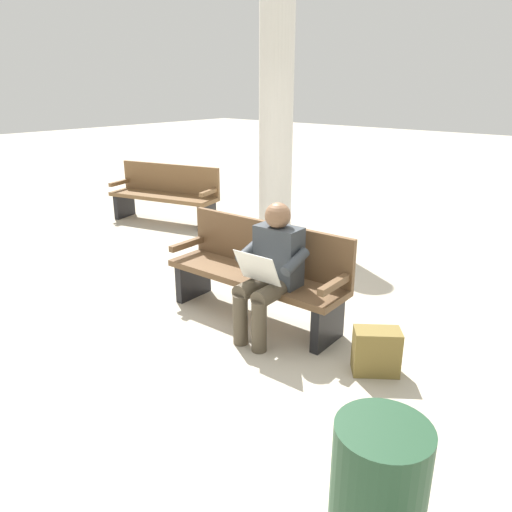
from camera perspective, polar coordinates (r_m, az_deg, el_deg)
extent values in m
plane|color=#B7AD99|center=(4.70, -0.25, -7.19)|extent=(40.00, 40.00, 0.00)
cube|color=brown|center=(4.52, -0.26, -2.43)|extent=(1.82, 0.56, 0.06)
cube|color=brown|center=(4.60, 1.40, 1.31)|extent=(1.80, 0.13, 0.45)
cube|color=brown|center=(4.03, 9.25, -3.21)|extent=(0.08, 0.48, 0.06)
cube|color=brown|center=(5.01, -7.89, 1.43)|extent=(0.08, 0.48, 0.06)
cube|color=black|center=(4.21, 8.37, -7.77)|extent=(0.10, 0.44, 0.39)
cube|color=black|center=(5.11, -7.31, -2.68)|extent=(0.10, 0.44, 0.39)
cube|color=#33383D|center=(4.21, 2.64, 0.05)|extent=(0.41, 0.24, 0.52)
sphere|color=brown|center=(4.09, 2.56, 4.73)|extent=(0.22, 0.22, 0.22)
cylinder|color=#4C4233|center=(4.08, 2.00, -4.25)|extent=(0.17, 0.43, 0.15)
cylinder|color=#4C4233|center=(4.20, -0.20, -3.57)|extent=(0.17, 0.43, 0.15)
cylinder|color=#4C4233|center=(4.05, 0.36, -8.21)|extent=(0.13, 0.13, 0.45)
cylinder|color=#4C4233|center=(4.16, -1.83, -7.41)|extent=(0.13, 0.13, 0.45)
cylinder|color=#33383D|center=(3.99, 4.60, -0.68)|extent=(0.10, 0.32, 0.18)
cylinder|color=#33383D|center=(4.26, -0.76, 0.70)|extent=(0.10, 0.32, 0.18)
cube|color=silver|center=(3.99, 0.12, -1.42)|extent=(0.41, 0.15, 0.27)
cube|color=brown|center=(3.90, 13.84, -10.75)|extent=(0.40, 0.37, 0.36)
cube|color=olive|center=(4.03, 13.49, -10.58)|extent=(0.22, 0.18, 0.16)
cube|color=brown|center=(7.91, -10.78, 6.83)|extent=(1.86, 0.93, 0.06)
cube|color=brown|center=(8.03, -9.98, 8.93)|extent=(1.75, 0.52, 0.45)
cube|color=brown|center=(7.42, -5.50, 7.43)|extent=(0.18, 0.48, 0.06)
cube|color=brown|center=(8.41, -15.58, 8.25)|extent=(0.18, 0.48, 0.06)
cube|color=black|center=(7.53, -5.73, 4.67)|extent=(0.19, 0.44, 0.39)
cube|color=black|center=(8.46, -15.09, 5.74)|extent=(0.19, 0.44, 0.39)
cylinder|color=silver|center=(7.44, 2.37, 17.36)|extent=(0.50, 0.50, 3.67)
cylinder|color=#23472D|center=(2.47, 13.95, -25.75)|extent=(0.42, 0.42, 0.75)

